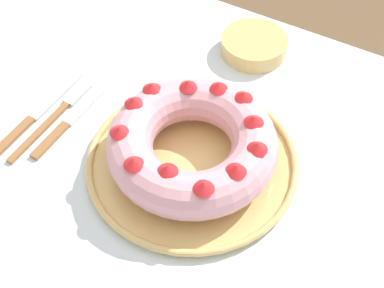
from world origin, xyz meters
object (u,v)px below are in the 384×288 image
at_px(side_bowl, 254,45).
at_px(serving_dish, 192,162).
at_px(bundt_cake, 192,144).
at_px(cake_knife, 65,125).
at_px(fork, 57,115).
at_px(serving_knife, 30,120).

bearing_deg(side_bowl, serving_dish, -83.44).
height_order(serving_dish, side_bowl, side_bowl).
bearing_deg(bundt_cake, side_bowl, 96.55).
distance_m(bundt_cake, cake_knife, 0.25).
height_order(bundt_cake, fork, bundt_cake).
height_order(serving_dish, cake_knife, serving_dish).
distance_m(fork, serving_knife, 0.05).
bearing_deg(serving_knife, cake_knife, 21.46).
distance_m(bundt_cake, fork, 0.28).
bearing_deg(side_bowl, cake_knife, -120.31).
height_order(bundt_cake, cake_knife, bundt_cake).
height_order(fork, cake_knife, cake_knife).
bearing_deg(fork, serving_dish, 7.11).
relative_size(serving_dish, cake_knife, 1.78).
relative_size(fork, side_bowl, 1.65).
height_order(serving_knife, side_bowl, side_bowl).
distance_m(fork, side_bowl, 0.41).
relative_size(bundt_cake, fork, 1.27).
bearing_deg(bundt_cake, cake_knife, -171.00).
distance_m(serving_dish, bundt_cake, 0.05).
xyz_separation_m(fork, serving_knife, (-0.03, -0.03, 0.00)).
bearing_deg(serving_dish, fork, -174.60).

